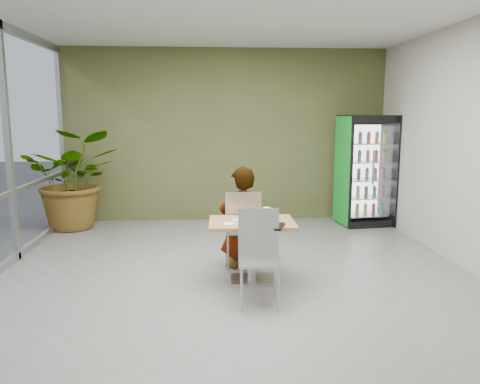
% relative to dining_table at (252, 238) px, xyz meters
% --- Properties ---
extents(ground, '(7.00, 7.00, 0.00)m').
position_rel_dining_table_xyz_m(ground, '(-0.18, -0.09, -0.54)').
color(ground, gray).
rests_on(ground, ground).
extents(room_envelope, '(6.00, 7.00, 3.20)m').
position_rel_dining_table_xyz_m(room_envelope, '(-0.18, -0.09, 1.06)').
color(room_envelope, beige).
rests_on(room_envelope, ground).
extents(dining_table, '(1.02, 0.73, 0.75)m').
position_rel_dining_table_xyz_m(dining_table, '(0.00, 0.00, 0.00)').
color(dining_table, tan).
rests_on(dining_table, ground).
extents(chair_far, '(0.47, 0.47, 1.03)m').
position_rel_dining_table_xyz_m(chair_far, '(-0.07, 0.51, 0.07)').
color(chair_far, '#A5A8AA').
rests_on(chair_far, ground).
extents(chair_near, '(0.47, 0.47, 1.00)m').
position_rel_dining_table_xyz_m(chair_near, '(0.03, -0.57, 0.05)').
color(chair_near, '#A5A8AA').
rests_on(chair_near, ground).
extents(seated_woman, '(0.61, 0.40, 1.64)m').
position_rel_dining_table_xyz_m(seated_woman, '(-0.08, 0.57, -0.02)').
color(seated_woman, black).
rests_on(seated_woman, ground).
extents(pizza_plate, '(0.30, 0.31, 0.03)m').
position_rel_dining_table_xyz_m(pizza_plate, '(-0.11, 0.04, 0.23)').
color(pizza_plate, white).
rests_on(pizza_plate, dining_table).
extents(soda_cup, '(0.09, 0.09, 0.16)m').
position_rel_dining_table_xyz_m(soda_cup, '(0.18, -0.01, 0.29)').
color(soda_cup, white).
rests_on(soda_cup, dining_table).
extents(napkin_stack, '(0.17, 0.17, 0.02)m').
position_rel_dining_table_xyz_m(napkin_stack, '(-0.27, -0.17, 0.22)').
color(napkin_stack, white).
rests_on(napkin_stack, dining_table).
extents(cafeteria_tray, '(0.52, 0.44, 0.02)m').
position_rel_dining_table_xyz_m(cafeteria_tray, '(0.11, -0.29, 0.23)').
color(cafeteria_tray, black).
rests_on(cafeteria_tray, dining_table).
extents(beverage_fridge, '(0.99, 0.80, 1.98)m').
position_rel_dining_table_xyz_m(beverage_fridge, '(2.34, 2.84, 0.45)').
color(beverage_fridge, black).
rests_on(beverage_fridge, ground).
extents(potted_plant, '(1.75, 1.57, 1.75)m').
position_rel_dining_table_xyz_m(potted_plant, '(-2.87, 2.91, 0.34)').
color(potted_plant, '#245B25').
rests_on(potted_plant, ground).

